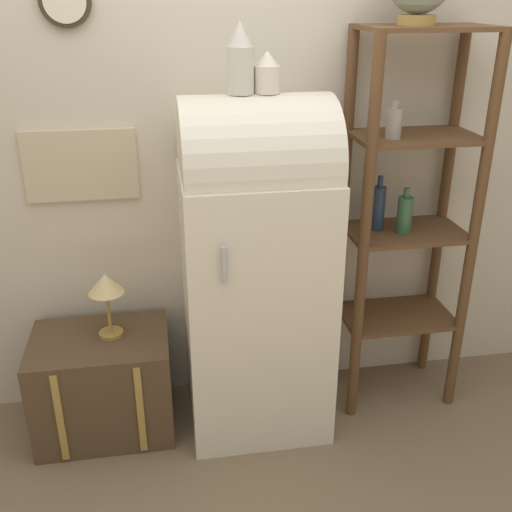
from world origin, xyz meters
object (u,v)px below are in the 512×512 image
suitcase_trunk (104,384)px  vase_center (267,74)px  refrigerator (256,265)px  vase_left (240,60)px  desk_lamp (106,288)px

suitcase_trunk → vase_center: (0.77, -0.01, 1.39)m
refrigerator → vase_left: 0.87m
vase_left → vase_center: size_ratio=1.69×
vase_center → desk_lamp: size_ratio=0.53×
vase_left → refrigerator: bearing=-10.6°
refrigerator → suitcase_trunk: size_ratio=2.51×
refrigerator → desk_lamp: 0.67m
vase_center → desk_lamp: (-0.71, 0.04, -0.90)m
vase_left → vase_center: bearing=1.1°
refrigerator → suitcase_trunk: (-0.72, 0.02, -0.57)m
refrigerator → desk_lamp: (-0.66, 0.05, -0.08)m
vase_left → vase_center: 0.12m
vase_left → desk_lamp: (-0.60, 0.04, -0.95)m
vase_center → vase_left: bearing=-178.9°
desk_lamp → vase_left: bearing=-3.6°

